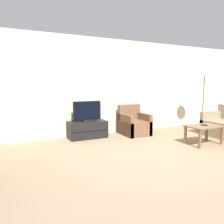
# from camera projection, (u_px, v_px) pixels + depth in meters

# --- Properties ---
(ground_plane) EXTENTS (24.00, 24.00, 0.00)m
(ground_plane) POSITION_uv_depth(u_px,v_px,m) (156.00, 158.00, 4.24)
(ground_plane) COLOR #89755B
(wall_back) EXTENTS (12.00, 0.06, 2.70)m
(wall_back) POSITION_uv_depth(u_px,v_px,m) (104.00, 87.00, 6.23)
(wall_back) COLOR beige
(wall_back) RESTS_ON ground
(tv_stand) EXTENTS (1.01, 0.49, 0.45)m
(tv_stand) POSITION_uv_depth(u_px,v_px,m) (87.00, 130.00, 5.82)
(tv_stand) COLOR black
(tv_stand) RESTS_ON ground
(tv) EXTENTS (0.76, 0.18, 0.54)m
(tv) POSITION_uv_depth(u_px,v_px,m) (87.00, 112.00, 5.76)
(tv) COLOR black
(tv) RESTS_ON tv_stand
(armchair) EXTENTS (0.70, 0.76, 0.83)m
(armchair) POSITION_uv_depth(u_px,v_px,m) (134.00, 125.00, 6.23)
(armchair) COLOR brown
(armchair) RESTS_ON ground
(coffee_table) EXTENTS (0.81, 0.52, 0.45)m
(coffee_table) POSITION_uv_depth(u_px,v_px,m) (204.00, 129.00, 5.19)
(coffee_table) COLOR brown
(coffee_table) RESTS_ON ground
(remote) EXTENTS (0.12, 0.15, 0.02)m
(remote) POSITION_uv_depth(u_px,v_px,m) (204.00, 125.00, 5.20)
(remote) COLOR black
(remote) RESTS_ON coffee_table
(floor_lamp) EXTENTS (0.40, 0.40, 1.88)m
(floor_lamp) POSITION_uv_depth(u_px,v_px,m) (205.00, 76.00, 6.50)
(floor_lamp) COLOR black
(floor_lamp) RESTS_ON ground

